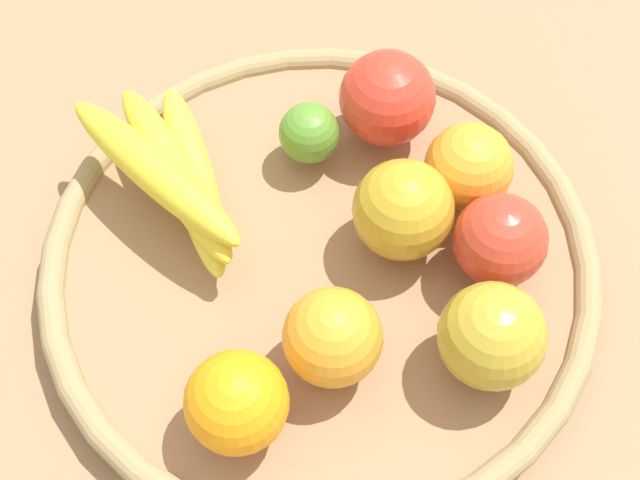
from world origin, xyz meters
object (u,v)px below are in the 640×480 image
orange_2 (333,337)px  apple_1 (500,240)px  banana_bunch (174,174)px  lime_0 (309,133)px  orange_0 (469,167)px  apple_0 (403,210)px  apple_2 (387,98)px  orange_1 (237,402)px  apple_3 (493,335)px

orange_2 → apple_1: same height
banana_bunch → orange_2: (0.18, -0.04, 0.00)m
lime_0 → orange_2: 0.18m
lime_0 → orange_0: bearing=18.4°
apple_0 → apple_2: bearing=130.8°
banana_bunch → apple_1: bearing=22.3°
orange_1 → apple_2: bearing=103.5°
apple_1 → apple_2: bearing=157.3°
lime_0 → apple_2: 0.07m
apple_0 → banana_bunch: 0.18m
apple_0 → banana_bunch: apple_0 is taller
apple_0 → banana_bunch: size_ratio=0.40×
orange_0 → orange_1: bearing=-95.0°
orange_1 → orange_0: bearing=85.0°
lime_0 → orange_1: orange_1 is taller
orange_1 → orange_0: size_ratio=1.02×
lime_0 → apple_3: 0.22m
banana_bunch → orange_0: 0.22m
apple_0 → orange_0: 0.07m
apple_2 → apple_3: bearing=-36.2°
apple_0 → lime_0: apple_0 is taller
orange_0 → apple_2: bearing=169.8°
lime_0 → orange_0: orange_0 is taller
apple_0 → apple_2: size_ratio=0.98×
apple_0 → lime_0: size_ratio=1.55×
lime_0 → orange_1: bearing=-64.8°
apple_0 → orange_1: apple_0 is taller
lime_0 → orange_1: (0.10, -0.21, 0.01)m
apple_0 → apple_3: bearing=-24.3°
apple_0 → apple_1: size_ratio=1.09×
banana_bunch → orange_1: size_ratio=2.70×
apple_3 → orange_0: bearing=128.1°
lime_0 → orange_2: size_ratio=0.71×
orange_1 → apple_2: (-0.06, 0.27, 0.00)m
orange_2 → apple_2: bearing=114.3°
banana_bunch → apple_3: bearing=5.4°
lime_0 → apple_2: (0.04, 0.06, 0.01)m
apple_0 → banana_bunch: bearing=-155.7°
orange_1 → apple_1: (0.07, 0.21, -0.00)m
apple_0 → apple_2: apple_2 is taller
apple_0 → orange_1: size_ratio=1.09×
apple_0 → apple_1: (0.07, 0.02, -0.00)m
orange_1 → lime_0: bearing=115.2°
banana_bunch → orange_2: orange_2 is taller
lime_0 → apple_3: (0.21, -0.07, 0.01)m
apple_3 → orange_0: size_ratio=1.09×
orange_1 → apple_2: apple_2 is taller
banana_bunch → orange_1: 0.19m
banana_bunch → apple_2: (0.09, 0.15, 0.01)m
apple_2 → apple_1: bearing=-22.7°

